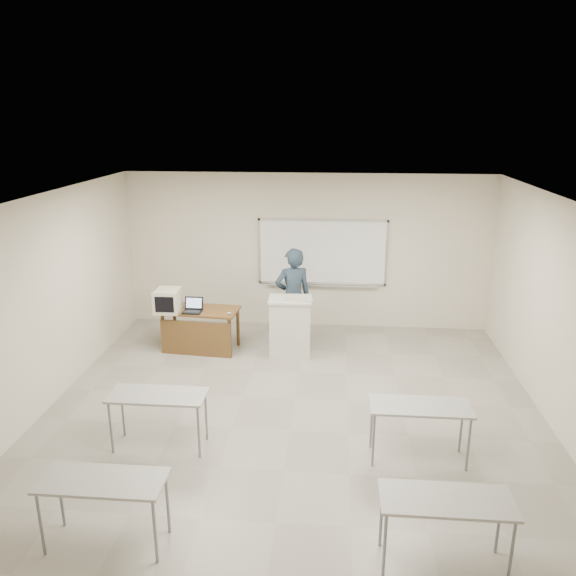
# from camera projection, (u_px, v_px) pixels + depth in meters

# --- Properties ---
(floor) EXTENTS (7.00, 8.00, 0.01)m
(floor) POSITION_uv_depth(u_px,v_px,m) (290.00, 431.00, 7.48)
(floor) COLOR gray
(floor) RESTS_ON ground
(whiteboard) EXTENTS (2.48, 0.10, 1.31)m
(whiteboard) POSITION_uv_depth(u_px,v_px,m) (322.00, 253.00, 10.79)
(whiteboard) COLOR white
(whiteboard) RESTS_ON floor
(student_desks) EXTENTS (4.40, 2.20, 0.73)m
(student_desks) POSITION_uv_depth(u_px,v_px,m) (279.00, 443.00, 5.99)
(student_desks) COLOR #A4A29E
(student_desks) RESTS_ON floor
(instructor_desk) EXTENTS (1.32, 0.66, 0.75)m
(instructor_desk) POSITION_uv_depth(u_px,v_px,m) (199.00, 323.00, 9.84)
(instructor_desk) COLOR brown
(instructor_desk) RESTS_ON floor
(podium) EXTENTS (0.73, 0.53, 1.03)m
(podium) POSITION_uv_depth(u_px,v_px,m) (290.00, 326.00, 9.72)
(podium) COLOR silver
(podium) RESTS_ON floor
(crt_monitor) EXTENTS (0.43, 0.47, 0.40)m
(crt_monitor) POSITION_uv_depth(u_px,v_px,m) (168.00, 300.00, 9.74)
(crt_monitor) COLOR beige
(crt_monitor) RESTS_ON instructor_desk
(laptop) EXTENTS (0.32, 0.30, 0.24)m
(laptop) POSITION_uv_depth(u_px,v_px,m) (193.00, 308.00, 9.75)
(laptop) COLOR black
(laptop) RESTS_ON instructor_desk
(mouse) EXTENTS (0.10, 0.08, 0.03)m
(mouse) POSITION_uv_depth(u_px,v_px,m) (229.00, 313.00, 9.64)
(mouse) COLOR #929399
(mouse) RESTS_ON instructor_desk
(keyboard) EXTENTS (0.51, 0.23, 0.03)m
(keyboard) POSITION_uv_depth(u_px,v_px,m) (298.00, 300.00, 9.44)
(keyboard) COLOR beige
(keyboard) RESTS_ON podium
(presenter) EXTENTS (0.77, 0.63, 1.80)m
(presenter) POSITION_uv_depth(u_px,v_px,m) (293.00, 297.00, 10.05)
(presenter) COLOR black
(presenter) RESTS_ON floor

